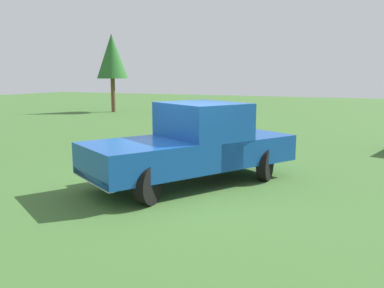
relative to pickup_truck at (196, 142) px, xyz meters
name	(u,v)px	position (x,y,z in m)	size (l,w,h in m)	color
ground_plane	(179,187)	(0.53, -0.17, -0.93)	(80.00, 80.00, 0.00)	#3D662D
pickup_truck	(196,142)	(0.00, 0.00, 0.00)	(5.07, 3.95, 1.81)	black
tree_back_right	(112,57)	(-14.23, -12.65, 2.72)	(2.05, 2.05, 5.15)	brown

